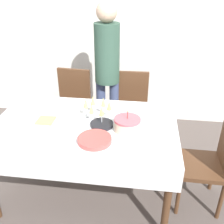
{
  "coord_description": "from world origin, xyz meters",
  "views": [
    {
      "loc": [
        0.5,
        -1.92,
        1.95
      ],
      "look_at": [
        0.24,
        0.02,
        0.9
      ],
      "focal_mm": 42.0,
      "sensor_mm": 36.0,
      "label": 1
    }
  ],
  "objects": [
    {
      "name": "dining_chair_far_right",
      "position": [
        0.35,
        0.82,
        0.52
      ],
      "size": [
        0.43,
        0.43,
        0.95
      ],
      "color": "#51331E",
      "rests_on": "ground_plane"
    },
    {
      "name": "fork_pile",
      "position": [
        -0.34,
        -0.14,
        0.79
      ],
      "size": [
        0.17,
        0.06,
        0.02
      ],
      "color": "silver",
      "rests_on": "dining_table"
    },
    {
      "name": "dining_chair_far_left",
      "position": [
        -0.35,
        0.82,
        0.52
      ],
      "size": [
        0.46,
        0.46,
        0.95
      ],
      "color": "#51331E",
      "rests_on": "ground_plane"
    },
    {
      "name": "dining_chair_right_end",
      "position": [
        1.13,
        -0.0,
        0.52
      ],
      "size": [
        0.42,
        0.42,
        0.95
      ],
      "color": "#51331E",
      "rests_on": "ground_plane"
    },
    {
      "name": "dining_table",
      "position": [
        0.0,
        0.0,
        0.68
      ],
      "size": [
        1.61,
        1.01,
        0.78
      ],
      "color": "white",
      "rests_on": "ground_plane"
    },
    {
      "name": "cake_knife",
      "position": [
        0.33,
        -0.22,
        0.78
      ],
      "size": [
        0.3,
        0.04,
        0.0
      ],
      "color": "silver",
      "rests_on": "dining_table"
    },
    {
      "name": "champagne_tray",
      "position": [
        0.1,
        0.1,
        0.86
      ],
      "size": [
        0.32,
        0.32,
        0.18
      ],
      "color": "silver",
      "rests_on": "dining_table"
    },
    {
      "name": "wall_back",
      "position": [
        0.0,
        1.61,
        1.35
      ],
      "size": [
        8.0,
        0.05,
        2.7
      ],
      "color": "silver",
      "rests_on": "ground_plane"
    },
    {
      "name": "person_standing",
      "position": [
        0.07,
        0.9,
        1.03
      ],
      "size": [
        0.28,
        0.28,
        1.7
      ],
      "color": "#3F4C72",
      "rests_on": "ground_plane"
    },
    {
      "name": "ground_plane",
      "position": [
        0.0,
        0.0,
        0.0
      ],
      "size": [
        12.0,
        12.0,
        0.0
      ],
      "primitive_type": "plane",
      "color": "#564C47"
    },
    {
      "name": "napkin_pile",
      "position": [
        -0.35,
        -0.0,
        0.78
      ],
      "size": [
        0.15,
        0.15,
        0.01
      ],
      "color": "#E0D166",
      "rests_on": "dining_table"
    },
    {
      "name": "plate_stack_main",
      "position": [
        0.14,
        -0.26,
        0.8
      ],
      "size": [
        0.27,
        0.27,
        0.03
      ],
      "color": "#CC4C47",
      "rests_on": "dining_table"
    },
    {
      "name": "birthday_cake",
      "position": [
        0.38,
        -0.06,
        0.83
      ],
      "size": [
        0.22,
        0.22,
        0.19
      ],
      "color": "beige",
      "rests_on": "dining_table"
    },
    {
      "name": "plate_stack_dessert",
      "position": [
        0.16,
        -0.01,
        0.79
      ],
      "size": [
        0.2,
        0.2,
        0.03
      ],
      "color": "black",
      "rests_on": "dining_table"
    }
  ]
}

